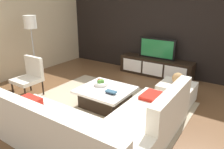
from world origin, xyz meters
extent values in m
plane|color=brown|center=(0.00, 0.00, 0.00)|extent=(14.00, 14.00, 0.00)
cube|color=black|center=(0.00, 2.70, 1.40)|extent=(6.40, 0.12, 2.80)
cube|color=#C6B28E|center=(-3.20, 0.20, 1.40)|extent=(0.12, 5.20, 2.80)
cube|color=tan|center=(-0.10, 0.00, 0.01)|extent=(3.16, 2.57, 0.01)
cube|color=black|center=(0.00, 2.40, 0.25)|extent=(2.06, 0.46, 0.50)
cube|color=white|center=(-0.63, 2.16, 0.25)|extent=(0.58, 0.01, 0.35)
cube|color=white|center=(0.00, 2.16, 0.25)|extent=(0.58, 0.01, 0.35)
cube|color=white|center=(0.63, 2.16, 0.25)|extent=(0.58, 0.01, 0.35)
cube|color=black|center=(0.00, 2.40, 0.78)|extent=(1.03, 0.05, 0.57)
cube|color=#1E7238|center=(0.00, 2.37, 0.78)|extent=(0.92, 0.01, 0.48)
cube|color=silver|center=(0.20, -1.30, 0.20)|extent=(2.42, 0.85, 0.41)
cube|color=silver|center=(0.20, -1.64, 0.60)|extent=(2.42, 0.18, 0.39)
cube|color=silver|center=(0.99, -0.16, 0.20)|extent=(0.85, 1.44, 0.41)
cube|color=silver|center=(1.32, -0.16, 0.60)|extent=(0.18, 1.44, 0.39)
cube|color=red|center=(-0.53, -1.30, 0.52)|extent=(0.36, 0.20, 0.22)
cube|color=red|center=(0.99, 0.20, 0.44)|extent=(0.60, 0.44, 0.06)
cube|color=black|center=(-0.10, 0.10, 0.17)|extent=(0.82, 0.75, 0.33)
cube|color=white|center=(-0.10, 0.10, 0.35)|extent=(1.03, 0.94, 0.05)
cylinder|color=black|center=(-2.04, -0.71, 0.19)|extent=(0.04, 0.04, 0.38)
cylinder|color=black|center=(-1.58, -0.71, 0.19)|extent=(0.04, 0.04, 0.38)
cylinder|color=black|center=(-2.04, -0.26, 0.19)|extent=(0.04, 0.04, 0.38)
cylinder|color=black|center=(-1.58, -0.26, 0.19)|extent=(0.04, 0.04, 0.38)
cube|color=silver|center=(-1.81, -0.49, 0.38)|extent=(0.54, 0.53, 0.08)
cube|color=silver|center=(-1.81, -0.26, 0.65)|extent=(0.54, 0.08, 0.45)
cylinder|color=#A5A5AA|center=(-2.51, 0.27, 0.01)|extent=(0.28, 0.28, 0.02)
cylinder|color=#A5A5AA|center=(-2.51, 0.27, 0.70)|extent=(0.03, 0.03, 1.35)
cylinder|color=white|center=(-2.51, 0.27, 1.53)|extent=(0.30, 0.30, 0.32)
cube|color=silver|center=(1.02, 1.11, 0.20)|extent=(0.70, 0.70, 0.40)
cylinder|color=silver|center=(-0.28, 0.20, 0.42)|extent=(0.28, 0.28, 0.07)
sphere|color=#4C8C33|center=(-0.25, 0.19, 0.47)|extent=(0.09, 0.09, 0.09)
sphere|color=#4C8C33|center=(-0.28, 0.23, 0.47)|extent=(0.09, 0.09, 0.09)
sphere|color=#B23326|center=(-0.33, 0.21, 0.47)|extent=(0.09, 0.09, 0.09)
sphere|color=#4C8C33|center=(-0.29, 0.15, 0.47)|extent=(0.10, 0.10, 0.10)
sphere|color=#AD8451|center=(1.02, 1.11, 0.52)|extent=(0.24, 0.24, 0.24)
cube|color=#1E232D|center=(0.11, -0.02, 0.40)|extent=(0.15, 0.13, 0.03)
cube|color=#2D516B|center=(0.12, -0.03, 0.42)|extent=(0.22, 0.11, 0.02)
camera|label=1|loc=(2.19, -3.06, 2.06)|focal=34.15mm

